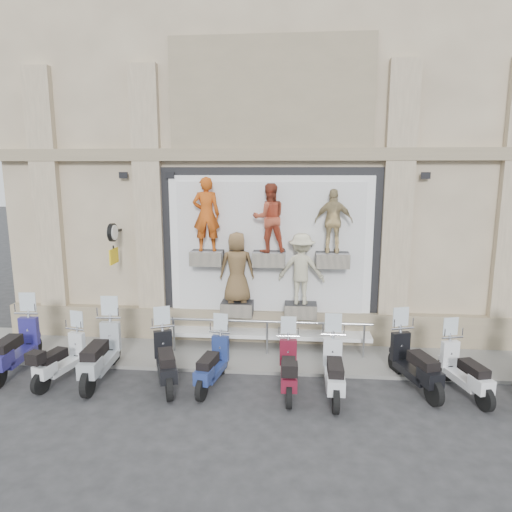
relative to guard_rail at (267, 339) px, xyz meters
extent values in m
plane|color=#29292B|center=(0.00, -2.00, -0.47)|extent=(90.00, 90.00, 0.00)
cube|color=gray|center=(0.00, 0.10, -0.43)|extent=(16.00, 2.20, 0.08)
cube|color=black|center=(0.00, 0.96, 1.93)|extent=(5.60, 0.10, 4.30)
cube|color=white|center=(0.00, 0.90, 1.93)|extent=(5.10, 0.06, 3.90)
cube|color=white|center=(0.00, 0.86, 1.93)|extent=(4.70, 0.04, 3.60)
cube|color=white|center=(0.00, 0.55, -0.05)|extent=(5.10, 0.75, 0.10)
cube|color=#28282B|center=(-1.55, 0.59, 1.86)|extent=(0.80, 0.50, 0.35)
imported|color=#D35415|center=(-1.55, 0.59, 2.95)|extent=(0.72, 0.52, 1.82)
cube|color=#28282B|center=(0.00, 0.59, 1.86)|extent=(0.80, 0.50, 0.35)
imported|color=#993E28|center=(0.00, 0.59, 2.87)|extent=(0.95, 0.82, 1.67)
cube|color=#28282B|center=(1.55, 0.59, 1.86)|extent=(0.80, 0.50, 0.35)
imported|color=tan|center=(1.55, 0.59, 2.81)|extent=(0.93, 0.45, 1.54)
cube|color=#28282B|center=(-0.80, 0.59, 0.56)|extent=(0.80, 0.50, 0.35)
imported|color=brown|center=(-0.80, 0.59, 1.63)|extent=(0.95, 0.70, 1.78)
cube|color=#28282B|center=(0.80, 0.59, 0.56)|extent=(0.80, 0.50, 0.35)
imported|color=beige|center=(0.80, 0.59, 1.62)|extent=(1.22, 0.80, 1.77)
cube|color=black|center=(-3.90, 0.72, 2.49)|extent=(0.06, 0.56, 0.06)
cylinder|color=black|center=(-3.90, 0.45, 2.49)|extent=(0.10, 0.46, 0.46)
cube|color=yellow|center=(-3.90, 0.45, 1.89)|extent=(0.04, 0.50, 0.38)
camera|label=1|loc=(0.66, -10.43, 4.02)|focal=32.00mm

